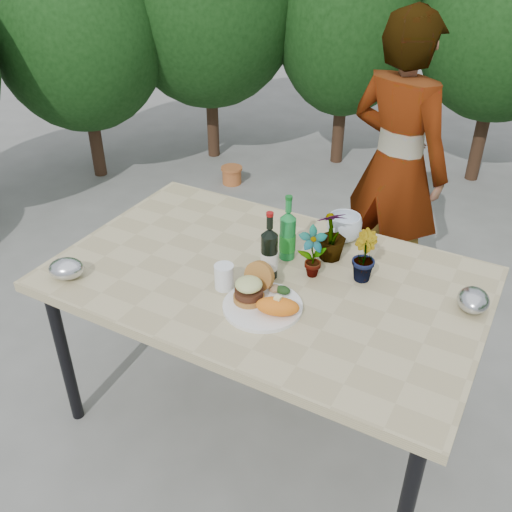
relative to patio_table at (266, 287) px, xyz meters
The scene contains 18 objects.
ground 0.69m from the patio_table, ahead, with size 80.00×80.00×0.00m, color slate.
patio_table is the anchor object (origin of this frame).
shrub_hedge 1.52m from the patio_table, 92.05° to the left, with size 6.97×5.09×2.15m.
dinner_plate 0.21m from the patio_table, 65.41° to the right, with size 0.28×0.28×0.01m, color white.
burger_stack 0.21m from the patio_table, 79.80° to the right, with size 0.11×0.16×0.11m.
sweet_potato 0.28m from the patio_table, 53.36° to the right, with size 0.15×0.08×0.06m, color orange.
grilled_veg 0.16m from the patio_table, 42.23° to the right, with size 0.08×0.05×0.03m.
wine_bottle 0.16m from the patio_table, ahead, with size 0.07×0.07×0.27m.
sparkling_water 0.22m from the patio_table, 84.99° to the left, with size 0.07×0.07×0.27m.
plastic_cup 0.20m from the patio_table, 123.57° to the right, with size 0.07×0.07×0.10m, color white.
seedling_left 0.23m from the patio_table, 28.01° to the left, with size 0.11×0.07×0.20m, color #2A581E.
seedling_mid 0.39m from the patio_table, 25.97° to the left, with size 0.11×0.09×0.19m, color #2A5E20.
seedling_right 0.33m from the patio_table, 54.54° to the left, with size 0.12×0.12×0.21m, color #235A1E.
blue_bowl 0.43m from the patio_table, 67.71° to the left, with size 0.14×0.14×0.11m, color silver.
foil_packet_left 0.75m from the patio_table, 149.81° to the right, with size 0.13×0.11×0.08m, color silver.
foil_packet_right 0.75m from the patio_table, 12.54° to the left, with size 0.13×0.11×0.08m, color #AFB1B6.
person 1.15m from the patio_table, 82.68° to the left, with size 0.57×0.38×1.57m, color #9A614D.
terracotta_pot 2.48m from the patio_table, 124.53° to the left, with size 0.17×0.17×0.14m.
Camera 1 is at (0.83, -1.57, 1.98)m, focal length 40.00 mm.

